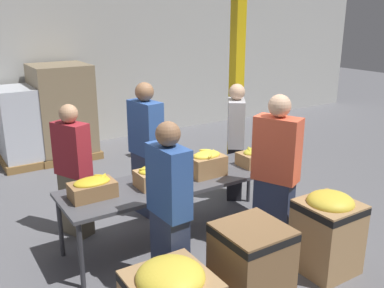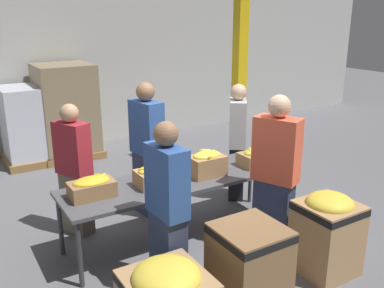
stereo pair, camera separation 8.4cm
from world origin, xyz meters
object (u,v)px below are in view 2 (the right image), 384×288
Objects in this scene: volunteer_1 at (275,177)px; volunteer_4 at (167,210)px; donation_bin_2 at (327,231)px; banana_box_3 at (258,156)px; volunteer_0 at (237,143)px; volunteer_3 at (147,151)px; donation_bin_1 at (249,264)px; banana_box_1 at (155,175)px; banana_box_2 at (207,163)px; volunteer_2 at (74,171)px; pallet_stack_0 at (32,125)px; banana_box_0 at (92,187)px; support_pillar at (240,51)px; sorting_table at (181,182)px; pallet_stack_1 at (66,112)px.

volunteer_4 is at bearing 66.44° from volunteer_1.
donation_bin_2 is (0.19, -0.60, -0.43)m from volunteer_1.
banana_box_3 is 0.73m from volunteer_0.
donation_bin_1 is at bearing -10.31° from volunteer_3.
banana_box_1 is at bearing 100.42° from donation_bin_1.
banana_box_3 is 0.29× the size of volunteer_4.
volunteer_0 is 1.49m from volunteer_1.
banana_box_2 is 1.45m from donation_bin_1.
volunteer_2 is at bearing 113.32° from donation_bin_1.
pallet_stack_0 is at bearing 0.91° from volunteer_4.
volunteer_1 is 1.33m from volunteer_4.
banana_box_1 reaches higher than banana_box_0.
support_pillar is at bearing 26.24° from banana_box_0.
volunteer_4 reaches higher than donation_bin_2.
banana_box_3 is at bearing -69.81° from volunteer_4.
volunteer_1 is (0.72, -0.79, 0.18)m from sorting_table.
volunteer_0 is at bearing 61.50° from volunteer_2.
support_pillar is at bearing 178.33° from volunteer_0.
support_pillar reaches higher than sorting_table.
support_pillar reaches higher than volunteer_2.
banana_box_0 is 1.24m from volunteer_3.
pallet_stack_1 reaches higher than banana_box_3.
support_pillar is at bearing 33.84° from banana_box_1.
volunteer_4 is at bearing -10.01° from volunteer_2.
pallet_stack_1 is (-0.99, 4.53, -0.05)m from volunteer_1.
volunteer_4 is (-1.87, -1.41, 0.01)m from volunteer_0.
volunteer_4 is 2.17× the size of donation_bin_1.
donation_bin_2 reaches higher than donation_bin_1.
banana_box_3 is 4.06m from pallet_stack_1.
banana_box_1 is at bearing 15.92° from volunteer_2.
banana_box_3 is 0.28× the size of volunteer_3.
volunteer_2 reaches higher than donation_bin_2.
donation_bin_2 reaches higher than sorting_table.
banana_box_2 is 1.56m from volunteer_2.
volunteer_0 is 0.98× the size of volunteer_4.
banana_box_0 is 0.94× the size of banana_box_3.
volunteer_2 is at bearing -165.75° from support_pillar.
sorting_table is 2.80m from support_pillar.
pallet_stack_0 is (-2.87, 2.22, -1.33)m from support_pillar.
volunteer_0 is (0.20, 0.70, -0.04)m from banana_box_3.
volunteer_3 is (-0.77, 1.57, -0.01)m from volunteer_1.
donation_bin_1 is (0.95, -1.42, -0.44)m from banana_box_0.
support_pillar is at bearing 60.68° from banana_box_3.
support_pillar is at bearing 43.75° from banana_box_2.
volunteer_0 is 1.91× the size of donation_bin_2.
pallet_stack_1 is (0.75, 2.98, 0.04)m from volunteer_2.
banana_box_2 is at bearing -18.52° from volunteer_0.
donation_bin_1 is at bearing -106.94° from banana_box_2.
volunteer_3 is at bearing -73.85° from pallet_stack_0.
banana_box_2 reaches higher than donation_bin_2.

